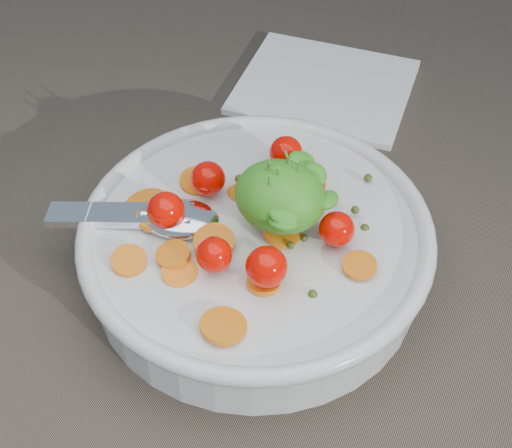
% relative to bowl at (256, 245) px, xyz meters
% --- Properties ---
extents(ground, '(6.00, 6.00, 0.00)m').
position_rel_bowl_xyz_m(ground, '(-0.00, 0.01, -0.03)').
color(ground, brown).
rests_on(ground, ground).
extents(bowl, '(0.27, 0.25, 0.11)m').
position_rel_bowl_xyz_m(bowl, '(0.00, 0.00, 0.00)').
color(bowl, silver).
rests_on(bowl, ground).
extents(napkin, '(0.17, 0.15, 0.01)m').
position_rel_bowl_xyz_m(napkin, '(-0.03, 0.24, -0.03)').
color(napkin, white).
rests_on(napkin, ground).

